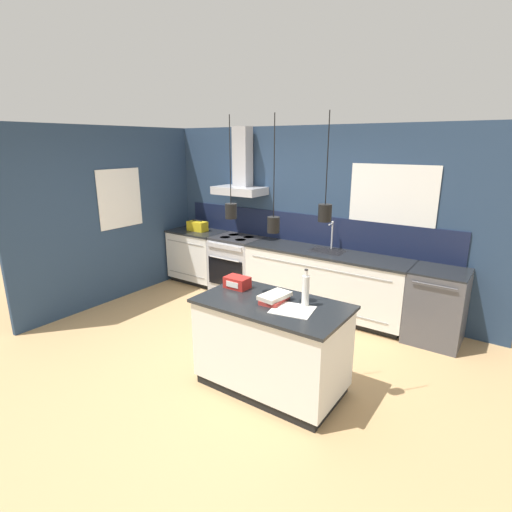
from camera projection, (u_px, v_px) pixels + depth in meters
The scene contains 13 objects.
ground_plane at pixel (222, 351), 4.70m from camera, with size 16.00×16.00×0.00m, color tan.
wall_back at pixel (302, 213), 5.94m from camera, with size 5.60×2.45×2.60m.
wall_left at pixel (128, 213), 6.22m from camera, with size 0.08×3.80×2.60m.
counter_run_left at pixel (199, 256), 6.95m from camera, with size 0.95×0.64×0.91m.
counter_run_sink at pixel (324, 282), 5.64m from camera, with size 2.34×0.64×1.31m.
oven_range at pixel (237, 264), 6.48m from camera, with size 0.77×0.66×0.91m.
dishwasher at pixel (436, 306), 4.83m from camera, with size 0.64×0.65×0.91m.
kitchen_island at pixel (272, 345), 3.88m from camera, with size 1.44×0.80×0.91m.
bottle_on_island at pixel (306, 290), 3.64m from camera, with size 0.07×0.07×0.36m.
book_stack at pixel (275, 298), 3.77m from camera, with size 0.23×0.34×0.08m.
red_supply_box at pixel (237, 282), 4.13m from camera, with size 0.25×0.17×0.12m.
paper_pile at pixel (292, 310), 3.59m from camera, with size 0.42×0.37×0.01m.
yellow_toolbox at pixel (197, 226), 6.80m from camera, with size 0.34×0.18×0.19m.
Camera 1 is at (2.73, -3.24, 2.36)m, focal length 28.00 mm.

